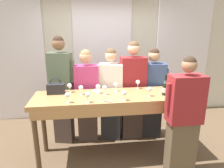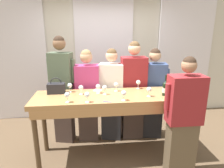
% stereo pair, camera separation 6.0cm
% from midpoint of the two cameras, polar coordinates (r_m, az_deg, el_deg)
% --- Properties ---
extents(ground_plane, '(18.00, 18.00, 0.00)m').
position_cam_midpoint_polar(ground_plane, '(3.46, -0.37, -19.56)').
color(ground_plane, brown).
extents(wall_back, '(12.00, 0.06, 2.80)m').
position_cam_midpoint_polar(wall_back, '(4.54, -3.13, 8.22)').
color(wall_back, beige).
rests_on(wall_back, ground_plane).
extents(curtain_panel_left, '(1.26, 0.03, 2.69)m').
position_cam_midpoint_polar(curtain_panel_left, '(4.72, -26.43, 6.20)').
color(curtain_panel_left, white).
rests_on(curtain_panel_left, ground_plane).
extents(curtain_panel_center, '(1.26, 0.03, 2.69)m').
position_cam_midpoint_polar(curtain_panel_center, '(4.49, -3.05, 7.40)').
color(curtain_panel_center, white).
rests_on(curtain_panel_center, ground_plane).
extents(curtain_panel_right, '(1.26, 0.03, 2.69)m').
position_cam_midpoint_polar(curtain_panel_right, '(4.99, 19.05, 7.43)').
color(curtain_panel_right, white).
rests_on(curtain_panel_right, ground_plane).
extents(tasting_bar, '(2.34, 0.68, 1.03)m').
position_cam_midpoint_polar(tasting_bar, '(3.00, -0.36, -5.27)').
color(tasting_bar, '#B27F4C').
rests_on(tasting_bar, ground_plane).
extents(wine_bottle, '(0.08, 0.08, 0.31)m').
position_cam_midpoint_polar(wine_bottle, '(3.04, 14.40, -1.07)').
color(wine_bottle, black).
rests_on(wine_bottle, tasting_bar).
extents(handbag, '(0.26, 0.14, 0.24)m').
position_cam_midpoint_polar(handbag, '(3.14, -16.26, -1.18)').
color(handbag, '#232328').
rests_on(handbag, tasting_bar).
extents(wine_glass_front_left, '(0.07, 0.07, 0.14)m').
position_cam_midpoint_polar(wine_glass_front_left, '(3.03, -4.58, -0.84)').
color(wine_glass_front_left, white).
rests_on(wine_glass_front_left, tasting_bar).
extents(wine_glass_front_mid, '(0.07, 0.07, 0.14)m').
position_cam_midpoint_polar(wine_glass_front_mid, '(3.29, 6.89, 0.45)').
color(wine_glass_front_mid, white).
rests_on(wine_glass_front_mid, tasting_bar).
extents(wine_glass_front_right, '(0.07, 0.07, 0.14)m').
position_cam_midpoint_polar(wine_glass_front_right, '(3.13, 0.59, -0.25)').
color(wine_glass_front_right, white).
rests_on(wine_glass_front_right, tasting_bar).
extents(wine_glass_center_left, '(0.07, 0.07, 0.14)m').
position_cam_midpoint_polar(wine_glass_center_left, '(3.00, -9.43, -1.17)').
color(wine_glass_center_left, white).
rests_on(wine_glass_center_left, tasting_bar).
extents(wine_glass_center_mid, '(0.07, 0.07, 0.14)m').
position_cam_midpoint_polar(wine_glass_center_mid, '(2.97, -2.67, -1.15)').
color(wine_glass_center_mid, white).
rests_on(wine_glass_center_mid, tasting_bar).
extents(wine_glass_center_right, '(0.07, 0.07, 0.14)m').
position_cam_midpoint_polar(wine_glass_center_right, '(2.73, 2.88, -2.66)').
color(wine_glass_center_right, white).
rests_on(wine_glass_center_right, tasting_bar).
extents(wine_glass_back_left, '(0.07, 0.07, 0.14)m').
position_cam_midpoint_polar(wine_glass_back_left, '(2.68, -7.62, -3.18)').
color(wine_glass_back_left, white).
rests_on(wine_glass_back_left, tasting_bar).
extents(wine_glass_back_mid, '(0.07, 0.07, 0.14)m').
position_cam_midpoint_polar(wine_glass_back_mid, '(3.14, -12.58, -0.54)').
color(wine_glass_back_mid, white).
rests_on(wine_glass_back_mid, tasting_bar).
extents(wine_glass_back_right, '(0.07, 0.07, 0.14)m').
position_cam_midpoint_polar(wine_glass_back_right, '(2.94, 10.00, -1.57)').
color(wine_glass_back_right, white).
rests_on(wine_glass_back_right, tasting_bar).
extents(wine_glass_near_host, '(0.07, 0.07, 0.14)m').
position_cam_midpoint_polar(wine_glass_near_host, '(2.72, -13.21, -3.20)').
color(wine_glass_near_host, white).
rests_on(wine_glass_near_host, tasting_bar).
extents(wine_glass_by_bottle, '(0.07, 0.07, 0.14)m').
position_cam_midpoint_polar(wine_glass_by_bottle, '(3.33, 14.60, 0.23)').
color(wine_glass_by_bottle, white).
rests_on(wine_glass_by_bottle, tasting_bar).
extents(napkin, '(0.16, 0.16, 0.00)m').
position_cam_midpoint_polar(napkin, '(3.19, -4.73, -1.82)').
color(napkin, white).
rests_on(napkin, tasting_bar).
extents(pen, '(0.11, 0.06, 0.01)m').
position_cam_midpoint_polar(pen, '(2.70, -1.85, -5.09)').
color(pen, '#193399').
rests_on(pen, tasting_bar).
extents(guest_olive_jacket, '(0.49, 0.31, 1.88)m').
position_cam_midpoint_polar(guest_olive_jacket, '(3.52, -14.66, -1.55)').
color(guest_olive_jacket, '#473833').
rests_on(guest_olive_jacket, ground_plane).
extents(guest_pink_top, '(0.52, 0.25, 1.66)m').
position_cam_midpoint_polar(guest_pink_top, '(3.53, -7.64, -3.31)').
color(guest_pink_top, '#473833').
rests_on(guest_pink_top, ground_plane).
extents(guest_cream_sweater, '(0.53, 0.34, 1.67)m').
position_cam_midpoint_polar(guest_cream_sweater, '(3.55, -0.74, -3.11)').
color(guest_cream_sweater, '#28282D').
rests_on(guest_cream_sweater, ground_plane).
extents(guest_striped_shirt, '(0.55, 0.28, 1.79)m').
position_cam_midpoint_polar(guest_striped_shirt, '(3.60, 5.40, -1.97)').
color(guest_striped_shirt, '#473833').
rests_on(guest_striped_shirt, ground_plane).
extents(guest_navy_coat, '(0.55, 0.34, 1.66)m').
position_cam_midpoint_polar(guest_navy_coat, '(3.72, 10.91, -2.68)').
color(guest_navy_coat, '#28282D').
rests_on(guest_navy_coat, ground_plane).
extents(host_pouring, '(0.55, 0.25, 1.67)m').
position_cam_midpoint_polar(host_pouring, '(2.83, 19.20, -9.31)').
color(host_pouring, brown).
rests_on(host_pouring, ground_plane).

